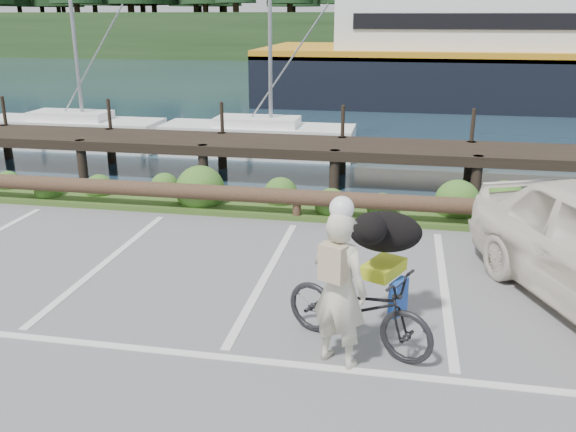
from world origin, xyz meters
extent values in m
plane|color=#5D5D5F|center=(0.00, 0.00, 0.00)|extent=(72.00, 72.00, 0.00)
plane|color=#182C3B|center=(0.00, 48.00, -1.20)|extent=(160.00, 160.00, 0.00)
cube|color=#3D5B21|center=(0.00, 5.30, 0.05)|extent=(34.00, 1.60, 0.10)
imported|color=black|center=(1.50, 0.16, 0.50)|extent=(2.00, 1.39, 1.00)
imported|color=beige|center=(1.31, -0.24, 0.90)|extent=(0.77, 0.66, 1.79)
ellipsoid|color=black|center=(1.75, 0.71, 1.25)|extent=(0.76, 0.98, 0.51)
camera|label=1|loc=(1.88, -6.24, 3.71)|focal=38.00mm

